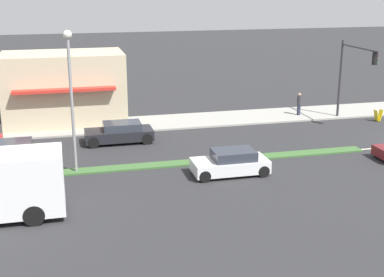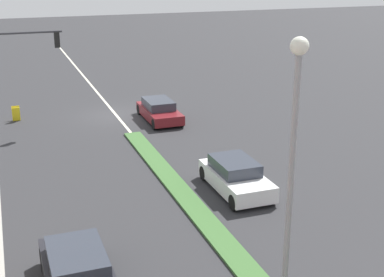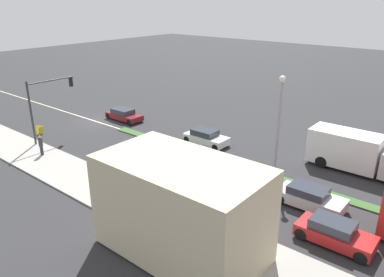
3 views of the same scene
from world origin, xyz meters
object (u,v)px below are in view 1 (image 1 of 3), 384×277
(warning_aframe_sign, at_px, (378,115))
(sedan_silver, at_px, (8,154))
(sedan_dark, at_px, (120,133))
(van_white, at_px, (231,163))
(traffic_signal_main, at_px, (351,68))
(pedestrian, at_px, (299,103))
(street_lamp, at_px, (71,84))

(warning_aframe_sign, height_order, sedan_silver, sedan_silver)
(warning_aframe_sign, distance_m, sedan_dark, 18.80)
(warning_aframe_sign, height_order, van_white, van_white)
(sedan_silver, height_order, sedan_dark, sedan_silver)
(traffic_signal_main, xyz_separation_m, warning_aframe_sign, (-0.30, -2.29, -3.47))
(sedan_dark, bearing_deg, pedestrian, -75.75)
(traffic_signal_main, height_order, pedestrian, traffic_signal_main)
(pedestrian, bearing_deg, sedan_silver, 107.29)
(sedan_silver, bearing_deg, pedestrian, -72.71)
(traffic_signal_main, bearing_deg, warning_aframe_sign, -97.45)
(warning_aframe_sign, bearing_deg, street_lamp, 105.04)
(traffic_signal_main, xyz_separation_m, sedan_dark, (-1.12, 16.49, -3.27))
(van_white, xyz_separation_m, sedan_silver, (4.40, 11.46, 0.01))
(street_lamp, height_order, pedestrian, street_lamp)
(sedan_dark, bearing_deg, warning_aframe_sign, -87.49)
(van_white, bearing_deg, traffic_signal_main, -54.08)
(street_lamp, bearing_deg, sedan_silver, 58.36)
(warning_aframe_sign, bearing_deg, traffic_signal_main, 82.55)
(traffic_signal_main, height_order, sedan_silver, traffic_signal_main)
(street_lamp, distance_m, sedan_dark, 7.11)
(street_lamp, height_order, sedan_silver, street_lamp)
(pedestrian, bearing_deg, van_white, 140.60)
(traffic_signal_main, distance_m, van_white, 14.56)
(warning_aframe_sign, height_order, sedan_dark, sedan_dark)
(traffic_signal_main, distance_m, street_lamp, 20.34)
(pedestrian, height_order, warning_aframe_sign, pedestrian)
(street_lamp, bearing_deg, traffic_signal_main, -72.46)
(street_lamp, xyz_separation_m, van_white, (-2.20, -7.89, -4.15))
(sedan_dark, bearing_deg, van_white, -145.22)
(van_white, relative_size, sedan_dark, 0.94)
(pedestrian, bearing_deg, street_lamp, 117.01)
(van_white, bearing_deg, sedan_dark, 34.78)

